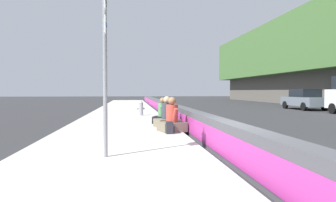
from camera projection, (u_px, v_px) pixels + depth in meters
ground_plane at (232, 161)px, 6.72m from camera, size 160.00×160.00×0.00m
sidewalk_strip at (111, 161)px, 6.39m from camera, size 80.00×4.40×0.14m
jersey_barrier at (232, 142)px, 6.71m from camera, size 76.00×0.45×0.85m
route_sign_post at (105, 60)px, 6.41m from camera, size 0.44×0.09×3.60m
fire_hydrant at (141, 108)px, 17.39m from camera, size 0.26×0.46×0.88m
seated_person_foreground at (172, 121)px, 10.52m from camera, size 0.97×1.05×1.21m
seated_person_middle at (167, 117)px, 11.75m from camera, size 0.95×1.04×1.21m
seated_person_rear at (163, 115)px, 13.17m from camera, size 0.90×0.98×1.13m
backpack at (170, 128)px, 9.99m from camera, size 0.32×0.28×0.40m
parked_car_fourth at (304, 99)px, 24.98m from camera, size 4.51×1.97×1.71m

